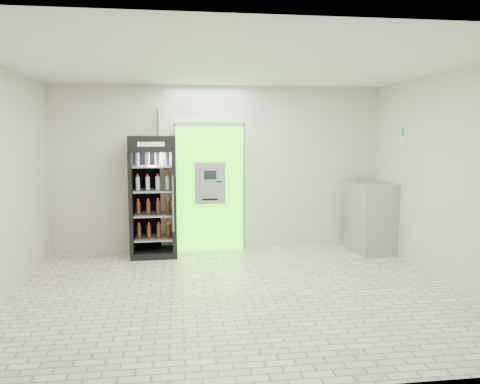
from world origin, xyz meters
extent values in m
plane|color=beige|center=(0.00, 0.00, 0.00)|extent=(6.00, 6.00, 0.00)
plane|color=beige|center=(0.00, 2.50, 1.50)|extent=(6.00, 0.00, 6.00)
plane|color=beige|center=(0.00, -2.50, 1.50)|extent=(6.00, 0.00, 6.00)
plane|color=beige|center=(3.00, 0.00, 1.50)|extent=(0.00, 5.00, 5.00)
plane|color=white|center=(0.00, 0.00, 3.00)|extent=(6.00, 6.00, 0.00)
cube|color=#2FF302|center=(-0.20, 2.43, 1.15)|extent=(1.20, 0.12, 2.30)
cube|color=gray|center=(-0.20, 2.36, 2.30)|extent=(1.28, 0.04, 0.06)
cube|color=gray|center=(-0.83, 2.36, 1.15)|extent=(0.04, 0.04, 2.30)
cube|color=gray|center=(0.43, 2.36, 1.15)|extent=(0.04, 0.04, 2.30)
cube|color=black|center=(-0.10, 2.38, 0.50)|extent=(0.62, 0.01, 0.67)
cube|color=black|center=(-0.54, 2.38, 1.98)|extent=(0.22, 0.01, 0.18)
cube|color=#989A9F|center=(-0.20, 2.32, 1.25)|extent=(0.55, 0.12, 0.75)
cube|color=black|center=(-0.20, 2.25, 1.40)|extent=(0.22, 0.01, 0.16)
cube|color=gray|center=(-0.20, 2.25, 1.12)|extent=(0.16, 0.01, 0.12)
cube|color=black|center=(-0.04, 2.25, 1.28)|extent=(0.09, 0.01, 0.02)
cube|color=black|center=(-0.20, 2.25, 0.96)|extent=(0.28, 0.01, 0.03)
cube|color=silver|center=(-0.98, 2.45, 1.30)|extent=(0.22, 0.10, 2.60)
cube|color=#193FB2|center=(-0.98, 2.40, 1.65)|extent=(0.09, 0.01, 0.06)
cube|color=red|center=(-0.98, 2.40, 1.52)|extent=(0.09, 0.01, 0.06)
cube|color=yellow|center=(-0.98, 2.40, 1.39)|extent=(0.09, 0.01, 0.06)
cube|color=orange|center=(-0.98, 2.40, 1.26)|extent=(0.09, 0.01, 0.06)
cube|color=red|center=(-0.98, 2.40, 1.13)|extent=(0.09, 0.01, 0.06)
cube|color=black|center=(-1.20, 2.13, 1.05)|extent=(0.80, 0.73, 2.09)
cube|color=black|center=(-1.20, 2.46, 1.05)|extent=(0.79, 0.07, 2.09)
cube|color=red|center=(-1.20, 1.78, 1.96)|extent=(0.77, 0.03, 0.25)
cube|color=white|center=(-1.20, 1.78, 1.96)|extent=(0.44, 0.02, 0.07)
cube|color=black|center=(-1.20, 2.13, 0.05)|extent=(0.80, 0.73, 0.10)
cylinder|color=gray|center=(-0.86, 1.76, 0.96)|extent=(0.02, 0.02, 0.94)
cube|color=gray|center=(-1.20, 2.13, 0.31)|extent=(0.68, 0.62, 0.02)
cube|color=gray|center=(-1.20, 2.13, 0.73)|extent=(0.68, 0.62, 0.02)
cube|color=gray|center=(-1.20, 2.13, 1.15)|extent=(0.68, 0.62, 0.02)
cube|color=gray|center=(-1.20, 2.13, 1.57)|extent=(0.68, 0.62, 0.02)
cube|color=#989A9F|center=(2.67, 1.90, 0.63)|extent=(0.68, 0.98, 1.26)
cube|color=gray|center=(2.36, 1.90, 0.69)|extent=(0.05, 0.93, 0.01)
cube|color=white|center=(2.99, 1.40, 2.12)|extent=(0.02, 0.22, 0.26)
cube|color=#0C8A31|center=(2.98, 1.40, 2.15)|extent=(0.00, 0.14, 0.14)
camera|label=1|loc=(-0.76, -6.05, 2.11)|focal=35.00mm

